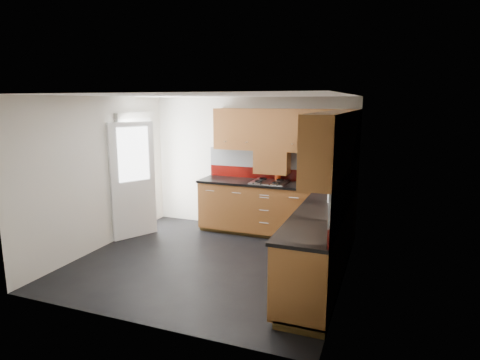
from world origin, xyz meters
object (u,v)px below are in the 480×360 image
at_px(food_processor, 334,193).
at_px(gas_hob, 269,182).
at_px(toaster, 340,182).
at_px(utensil_pot, 278,176).

bearing_deg(food_processor, gas_hob, 142.67).
bearing_deg(toaster, utensil_pot, 171.80).
xyz_separation_m(utensil_pot, toaster, (1.09, -0.16, -0.00)).
relative_size(gas_hob, toaster, 2.19).
xyz_separation_m(gas_hob, toaster, (1.18, 0.08, 0.07)).
bearing_deg(food_processor, utensil_pot, 134.01).
distance_m(gas_hob, toaster, 1.18).
height_order(gas_hob, utensil_pot, utensil_pot).
xyz_separation_m(gas_hob, food_processor, (1.22, -0.93, 0.11)).
distance_m(utensil_pot, toaster, 1.10).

